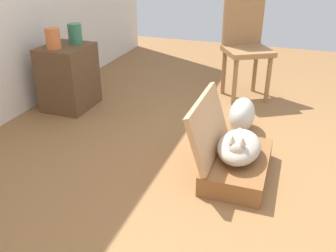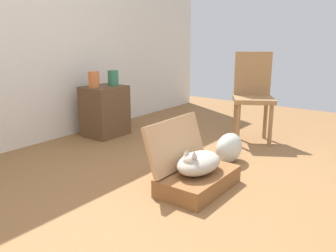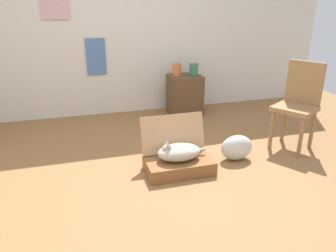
{
  "view_description": "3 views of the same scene",
  "coord_description": "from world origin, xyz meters",
  "px_view_note": "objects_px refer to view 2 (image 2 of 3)",
  "views": [
    {
      "loc": [
        -2.03,
        -0.14,
        1.42
      ],
      "look_at": [
        -0.01,
        0.57,
        0.37
      ],
      "focal_mm": 39.47,
      "sensor_mm": 36.0,
      "label": 1
    },
    {
      "loc": [
        -1.99,
        -1.16,
        1.15
      ],
      "look_at": [
        0.14,
        0.42,
        0.46
      ],
      "focal_mm": 36.72,
      "sensor_mm": 36.0,
      "label": 2
    },
    {
      "loc": [
        -0.8,
        -2.71,
        1.64
      ],
      "look_at": [
        0.13,
        0.47,
        0.37
      ],
      "focal_mm": 35.33,
      "sensor_mm": 36.0,
      "label": 3
    }
  ],
  "objects_px": {
    "suitcase_base": "(198,181)",
    "chair": "(253,93)",
    "plastic_bag_white": "(229,148)",
    "side_table": "(105,111)",
    "vase_short": "(113,78)",
    "cat": "(198,163)",
    "vase_tall": "(94,79)"
  },
  "relations": [
    {
      "from": "suitcase_base",
      "to": "chair",
      "type": "height_order",
      "value": "chair"
    },
    {
      "from": "plastic_bag_white",
      "to": "side_table",
      "type": "distance_m",
      "value": 1.65
    },
    {
      "from": "suitcase_base",
      "to": "plastic_bag_white",
      "type": "height_order",
      "value": "plastic_bag_white"
    },
    {
      "from": "chair",
      "to": "suitcase_base",
      "type": "bearing_deg",
      "value": -112.42
    },
    {
      "from": "side_table",
      "to": "chair",
      "type": "bearing_deg",
      "value": -60.68
    },
    {
      "from": "suitcase_base",
      "to": "vase_short",
      "type": "relative_size",
      "value": 3.72
    },
    {
      "from": "cat",
      "to": "vase_short",
      "type": "bearing_deg",
      "value": 65.14
    },
    {
      "from": "side_table",
      "to": "vase_short",
      "type": "relative_size",
      "value": 3.29
    },
    {
      "from": "plastic_bag_white",
      "to": "suitcase_base",
      "type": "bearing_deg",
      "value": -172.82
    },
    {
      "from": "side_table",
      "to": "vase_short",
      "type": "xyz_separation_m",
      "value": [
        0.12,
        -0.04,
        0.39
      ]
    },
    {
      "from": "side_table",
      "to": "vase_tall",
      "type": "bearing_deg",
      "value": 166.06
    },
    {
      "from": "suitcase_base",
      "to": "chair",
      "type": "relative_size",
      "value": 0.67
    },
    {
      "from": "cat",
      "to": "chair",
      "type": "bearing_deg",
      "value": 8.26
    },
    {
      "from": "suitcase_base",
      "to": "vase_short",
      "type": "height_order",
      "value": "vase_short"
    },
    {
      "from": "plastic_bag_white",
      "to": "vase_tall",
      "type": "distance_m",
      "value": 1.76
    },
    {
      "from": "vase_tall",
      "to": "vase_short",
      "type": "xyz_separation_m",
      "value": [
        0.24,
        -0.07,
        -0.0
      ]
    },
    {
      "from": "cat",
      "to": "side_table",
      "type": "relative_size",
      "value": 0.87
    },
    {
      "from": "plastic_bag_white",
      "to": "side_table",
      "type": "relative_size",
      "value": 0.6
    },
    {
      "from": "plastic_bag_white",
      "to": "vase_short",
      "type": "distance_m",
      "value": 1.69
    },
    {
      "from": "cat",
      "to": "side_table",
      "type": "bearing_deg",
      "value": 69.03
    },
    {
      "from": "suitcase_base",
      "to": "side_table",
      "type": "distance_m",
      "value": 1.86
    },
    {
      "from": "vase_short",
      "to": "chair",
      "type": "relative_size",
      "value": 0.18
    },
    {
      "from": "side_table",
      "to": "chair",
      "type": "xyz_separation_m",
      "value": [
        0.84,
        -1.5,
        0.25
      ]
    },
    {
      "from": "suitcase_base",
      "to": "plastic_bag_white",
      "type": "distance_m",
      "value": 0.7
    },
    {
      "from": "plastic_bag_white",
      "to": "side_table",
      "type": "height_order",
      "value": "side_table"
    },
    {
      "from": "cat",
      "to": "side_table",
      "type": "distance_m",
      "value": 1.85
    },
    {
      "from": "cat",
      "to": "side_table",
      "type": "height_order",
      "value": "side_table"
    },
    {
      "from": "side_table",
      "to": "vase_short",
      "type": "height_order",
      "value": "vase_short"
    },
    {
      "from": "cat",
      "to": "plastic_bag_white",
      "type": "height_order",
      "value": "cat"
    },
    {
      "from": "vase_short",
      "to": "vase_tall",
      "type": "bearing_deg",
      "value": 163.25
    },
    {
      "from": "vase_short",
      "to": "suitcase_base",
      "type": "bearing_deg",
      "value": -114.63
    },
    {
      "from": "cat",
      "to": "plastic_bag_white",
      "type": "distance_m",
      "value": 0.7
    }
  ]
}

